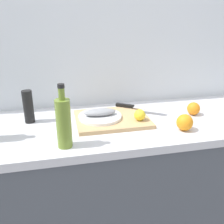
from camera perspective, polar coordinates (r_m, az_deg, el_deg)
back_wall at (r=1.57m, az=0.49°, el=14.50°), size 3.20×0.05×2.50m
kitchen_counter at (r=1.59m, az=3.13°, el=-17.13°), size 2.00×0.60×0.90m
cutting_board at (r=1.35m, az=0.00°, el=-1.58°), size 0.39×0.31×0.02m
white_plate at (r=1.34m, az=-2.74°, el=-1.03°), size 0.23×0.23×0.01m
fish_fillet at (r=1.33m, az=-2.76°, el=-0.01°), size 0.17×0.07×0.04m
chef_knife at (r=1.48m, az=4.89°, el=1.19°), size 0.26×0.18×0.02m
lemon_0 at (r=1.31m, az=6.32°, el=-0.67°), size 0.06×0.06×0.06m
olive_oil_bottle at (r=1.07m, az=-10.92°, el=-2.30°), size 0.06×0.06×0.28m
orange_0 at (r=1.50m, az=18.01°, el=0.74°), size 0.07×0.07×0.07m
orange_1 at (r=1.28m, az=16.18°, el=-2.28°), size 0.08×0.08×0.08m
pepper_mill at (r=1.38m, az=-18.46°, el=1.15°), size 0.05×0.05×0.17m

